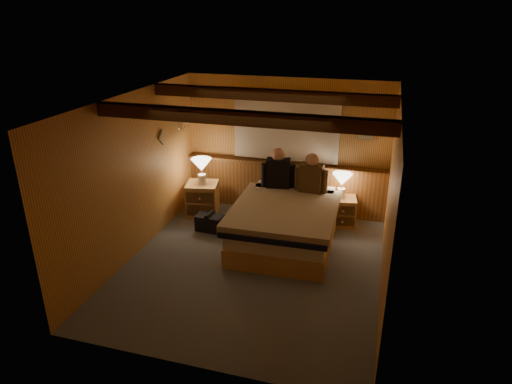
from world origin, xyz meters
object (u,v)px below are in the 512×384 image
at_px(lamp_right, 342,181).
at_px(duffel_bag, 210,222).
at_px(nightstand_right, 342,211).
at_px(lamp_left, 201,166).
at_px(nightstand_left, 203,199).
at_px(bed, 285,224).
at_px(person_left, 278,171).
at_px(person_right, 311,176).

relative_size(lamp_right, duffel_bag, 0.94).
xyz_separation_m(nightstand_right, lamp_right, (-0.04, 0.01, 0.55)).
xyz_separation_m(lamp_left, duffel_bag, (0.34, -0.55, -0.78)).
height_order(nightstand_right, lamp_right, lamp_right).
height_order(nightstand_left, lamp_right, lamp_right).
bearing_deg(lamp_left, nightstand_left, 140.41).
relative_size(bed, duffel_bag, 4.39).
xyz_separation_m(bed, lamp_left, (-1.65, 0.67, 0.57)).
height_order(bed, lamp_right, lamp_right).
bearing_deg(lamp_left, person_left, 1.55).
bearing_deg(duffel_bag, nightstand_left, 126.11).
xyz_separation_m(bed, nightstand_right, (0.78, 0.96, -0.11)).
relative_size(nightstand_right, person_left, 0.73).
relative_size(nightstand_right, duffel_bag, 1.10).
bearing_deg(nightstand_right, person_left, -176.31).
distance_m(lamp_left, person_left, 1.36).
xyz_separation_m(lamp_right, duffel_bag, (-2.06, -0.84, -0.65)).
xyz_separation_m(nightstand_left, lamp_right, (2.41, 0.29, 0.50)).
distance_m(lamp_left, duffel_bag, 1.01).
xyz_separation_m(nightstand_left, nightstand_right, (2.45, 0.28, -0.05)).
distance_m(bed, nightstand_left, 1.80).
bearing_deg(person_left, nightstand_left, 172.08).
xyz_separation_m(bed, duffel_bag, (-1.31, 0.12, -0.21)).
height_order(lamp_left, person_left, person_left).
bearing_deg(person_left, duffel_bag, -159.26).
relative_size(lamp_right, person_right, 0.64).
relative_size(nightstand_right, person_right, 0.76).
distance_m(nightstand_left, person_left, 1.52).
bearing_deg(lamp_right, nightstand_right, -9.87).
relative_size(bed, person_right, 3.01).
relative_size(lamp_left, duffel_bag, 1.01).
height_order(bed, nightstand_left, bed).
bearing_deg(nightstand_left, bed, -34.20).
height_order(bed, duffel_bag, bed).
distance_m(nightstand_right, lamp_right, 0.55).
bearing_deg(nightstand_right, person_right, -158.62).
relative_size(person_right, duffel_bag, 1.46).
bearing_deg(nightstand_left, lamp_left, -51.59).
bearing_deg(lamp_left, nightstand_right, 6.82).
relative_size(bed, lamp_right, 4.70).
relative_size(nightstand_left, duffel_bag, 1.36).
distance_m(nightstand_right, person_left, 1.31).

